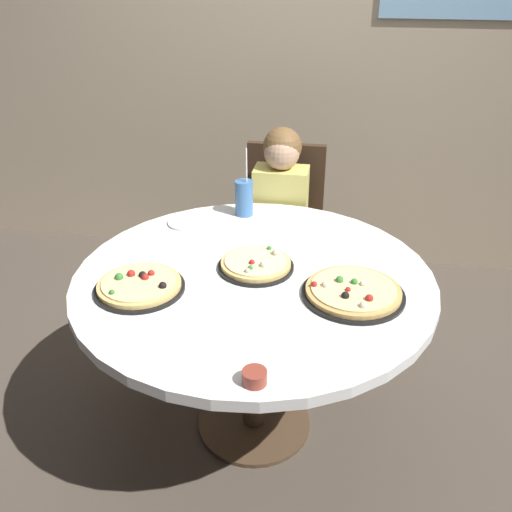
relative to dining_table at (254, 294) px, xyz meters
The scene contains 11 objects.
ground_plane 0.66m from the dining_table, ahead, with size 8.00×8.00×0.00m, color #4C4238.
wall_with_window 1.83m from the dining_table, 89.78° to the left, with size 5.20×0.14×2.90m.
dining_table is the anchor object (origin of this frame).
chair_wooden 0.89m from the dining_table, 89.97° to the left, with size 0.40×0.40×0.95m.
diner_child 0.72m from the dining_table, 90.03° to the left, with size 0.26×0.41×1.08m.
pizza_veggie 0.43m from the dining_table, 155.53° to the right, with size 0.32×0.32×0.05m.
pizza_cheese 0.11m from the dining_table, 83.45° to the left, with size 0.29×0.29×0.05m.
pizza_pepperoni 0.39m from the dining_table, 13.51° to the right, with size 0.36×0.36×0.05m.
soda_cup 0.56m from the dining_table, 104.50° to the left, with size 0.08×0.08×0.31m.
sauce_bowl 0.60m from the dining_table, 79.85° to the right, with size 0.07×0.07×0.04m, color brown.
plate_small 0.54m from the dining_table, 132.74° to the left, with size 0.18×0.18×0.01m, color white.
Camera 1 is at (0.30, -1.72, 1.78)m, focal length 38.75 mm.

